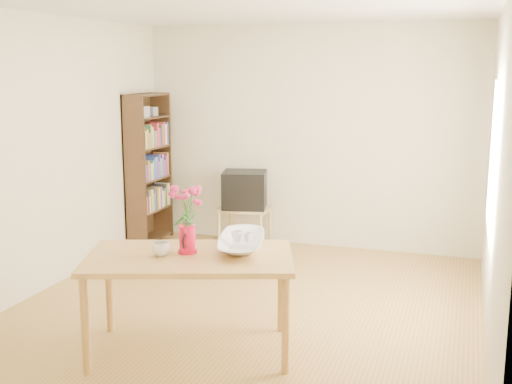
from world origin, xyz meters
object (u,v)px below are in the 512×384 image
(pitcher, at_px, (187,240))
(mug, at_px, (161,249))
(bowl, at_px, (241,217))
(table, at_px, (190,265))
(television, at_px, (245,189))

(pitcher, xyz_separation_m, mug, (-0.15, -0.13, -0.05))
(bowl, bearing_deg, table, -133.80)
(mug, distance_m, bowl, 0.65)
(pitcher, relative_size, mug, 1.71)
(table, xyz_separation_m, television, (-0.60, 2.92, 0.01))
(mug, bearing_deg, bowl, -167.67)
(pitcher, distance_m, mug, 0.21)
(mug, distance_m, television, 3.03)
(table, height_order, television, television)
(pitcher, height_order, mug, pitcher)
(table, bearing_deg, bowl, 27.65)
(table, bearing_deg, mug, -175.62)
(television, bearing_deg, mug, -95.46)
(bowl, xyz_separation_m, television, (-0.89, 2.61, -0.31))
(table, xyz_separation_m, pitcher, (-0.04, 0.05, 0.17))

